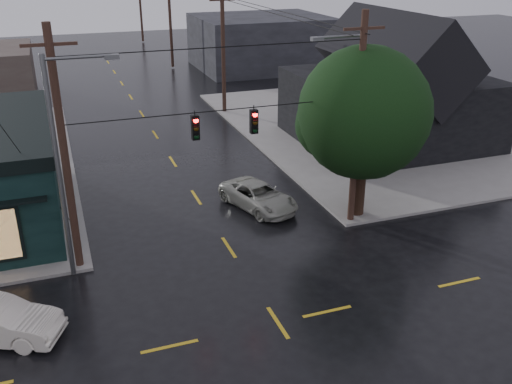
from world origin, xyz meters
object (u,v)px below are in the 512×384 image
object	(u,v)px
utility_pole_ne	(350,221)
suv_silver	(258,196)
corner_tree	(364,113)
utility_pole_nw	(80,267)

from	to	relation	value
utility_pole_ne	suv_silver	size ratio (longest dim) A/B	2.15
suv_silver	utility_pole_ne	bearing A→B (deg)	-58.25
corner_tree	utility_pole_ne	bearing A→B (deg)	-141.07
utility_pole_nw	utility_pole_ne	distance (m)	13.00
corner_tree	suv_silver	size ratio (longest dim) A/B	1.78
utility_pole_nw	suv_silver	distance (m)	9.78
corner_tree	suv_silver	bearing A→B (deg)	149.22
corner_tree	utility_pole_nw	distance (m)	14.65
utility_pole_nw	suv_silver	size ratio (longest dim) A/B	2.15
corner_tree	utility_pole_nw	xyz separation A→B (m)	(-13.62, -0.50, -5.36)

